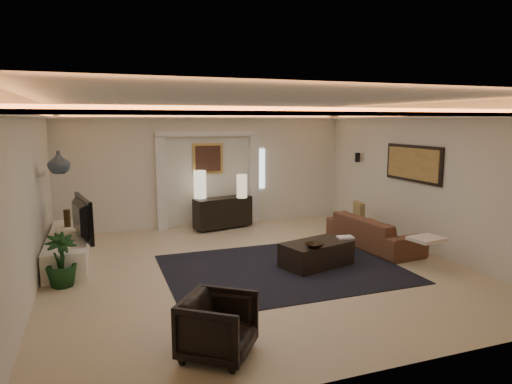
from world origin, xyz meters
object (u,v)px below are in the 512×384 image
object	(u,v)px
sofa	(373,232)
coffee_table	(316,255)
armchair	(218,326)
console	(223,212)

from	to	relation	value
sofa	coffee_table	xyz separation A→B (m)	(-1.66, -0.69, -0.11)
sofa	coffee_table	size ratio (longest dim) A/B	1.75
coffee_table	armchair	size ratio (longest dim) A/B	1.65
console	sofa	xyz separation A→B (m)	(2.46, -2.56, -0.08)
sofa	armchair	world-z (taller)	armchair
armchair	coffee_table	bearing A→B (deg)	-9.17
console	armchair	bearing A→B (deg)	-119.18
coffee_table	armchair	world-z (taller)	armchair
console	sofa	world-z (taller)	console
armchair	sofa	bearing A→B (deg)	-16.63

